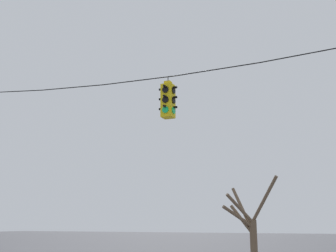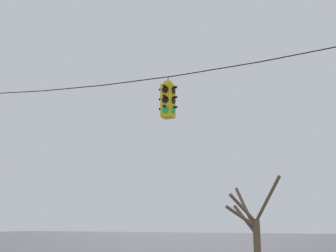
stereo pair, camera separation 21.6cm
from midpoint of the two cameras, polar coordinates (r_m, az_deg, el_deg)
span_wire at (r=12.27m, az=5.93°, el=8.34°), size 17.83×0.03×0.53m
traffic_light_over_intersection at (r=12.51m, az=-0.49°, el=3.48°), size 0.58×0.58×1.27m
bare_tree at (r=19.81m, az=10.81°, el=-13.86°), size 2.60×2.10×4.44m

